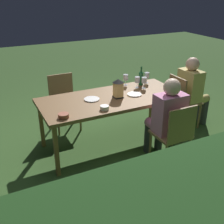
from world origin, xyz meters
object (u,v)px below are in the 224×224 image
Objects in this scene: plate_b at (134,94)px; bowl_olives at (169,95)px; chair_side_left_b at (64,99)px; bowl_salad at (105,107)px; plate_a at (92,99)px; chair_head_near at (182,99)px; chair_side_right_a at (175,133)px; bowl_bread at (64,115)px; person_in_mustard at (193,89)px; lantern_centerpiece at (118,87)px; person_in_pink at (166,116)px; dining_table at (112,101)px; green_bottle_on_table at (141,78)px; wine_glass_a at (126,78)px; wine_glass_c at (144,81)px; wine_glass_d at (147,76)px; wine_glass_b at (137,80)px.

bowl_olives is (-0.40, 0.26, 0.02)m from plate_b.
chair_side_left_b reaches higher than plate_b.
plate_a is at bearing -86.81° from bowl_salad.
chair_head_near is 0.96m from plate_b.
bowl_bread is at bearing -22.82° from chair_side_right_a.
bowl_olives is at bearing 23.83° from person_in_mustard.
person_in_pink is at bearing 121.50° from lantern_centerpiece.
chair_side_right_a is 4.29× the size of plate_b.
lantern_centerpiece is (-0.08, 0.03, 0.20)m from dining_table.
plate_a is at bearing 14.09° from green_bottle_on_table.
plate_a is 1.07m from bowl_olives.
wine_glass_a and wine_glass_c have the same top height.
wine_glass_a is at bearing -54.23° from wine_glass_c.
green_bottle_on_table is at bearing -157.28° from bowl_bread.
bowl_olives is at bearing 146.69° from plate_b.
wine_glass_d is at bearing -105.19° from chair_side_right_a.
chair_head_near is 0.76× the size of person_in_mustard.
wine_glass_b is (-0.10, 0.18, 0.00)m from wine_glass_a.
chair_side_right_a is 5.15× the size of wine_glass_d.
wine_glass_c is 0.89m from plate_a.
bowl_salad is (0.71, -0.32, 0.13)m from person_in_pink.
bowl_bread is (0.79, 0.32, 0.08)m from dining_table.
chair_head_near is at bearing -133.48° from chair_side_right_a.
dining_table is 0.85m from bowl_bread.
wine_glass_c is at bearing -152.40° from bowl_salad.
wine_glass_c reaches higher than bowl_salad.
person_in_pink reaches higher than lantern_centerpiece.
chair_side_right_a is at bearing 157.18° from bowl_bread.
wine_glass_b reaches higher than plate_b.
chair_side_left_b is 4.29× the size of plate_b.
green_bottle_on_table reaches higher than bowl_bread.
wine_glass_b and wine_glass_c have the same top height.
bowl_bread is (2.23, 0.32, 0.13)m from person_in_mustard.
person_in_pink reaches higher than wine_glass_d.
wine_glass_a is 1.01× the size of bowl_olives.
wine_glass_a is at bearing -155.15° from plate_a.
dining_table is at bearing -55.16° from person_in_pink.
bowl_salad reaches higher than bowl_olives.
chair_head_near is 5.15× the size of wine_glass_d.
wine_glass_d is (-0.13, -0.04, 0.01)m from green_bottle_on_table.
bowl_bread is at bearing 22.26° from wine_glass_d.
wine_glass_c reaches higher than bowl_bread.
person_in_pink is 0.45m from bowl_olives.
chair_side_left_b is 1.22m from wine_glass_b.
chair_head_near is at bearing -176.83° from plate_b.
person_in_pink is 4.34× the size of lantern_centerpiece.
green_bottle_on_table is (0.81, -0.28, 0.21)m from person_in_mustard.
dining_table is at bearing -157.96° from bowl_bread.
wine_glass_c is 1.01× the size of bowl_olives.
wine_glass_b is at bearing -158.58° from bowl_bread.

